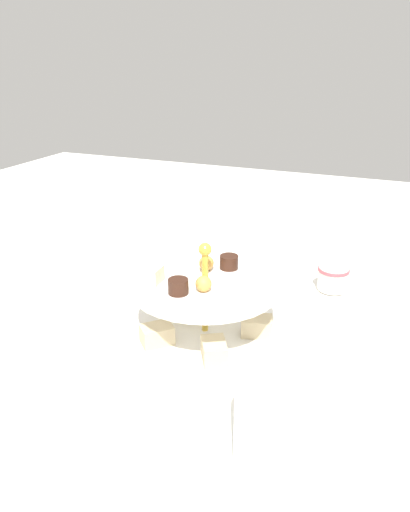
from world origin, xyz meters
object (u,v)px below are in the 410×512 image
(tiered_serving_stand, at_px, (205,311))
(teacup_with_saucer, at_px, (332,280))
(water_glass_short_left, at_px, (264,256))
(water_glass_tall_right, at_px, (266,418))

(tiered_serving_stand, relative_size, teacup_with_saucer, 3.17)
(water_glass_short_left, bearing_deg, water_glass_tall_right, 105.67)
(teacup_with_saucer, bearing_deg, water_glass_tall_right, 89.16)
(tiered_serving_stand, xyz_separation_m, water_glass_short_left, (-0.02, -0.27, -0.01))
(water_glass_tall_right, relative_size, teacup_with_saucer, 1.50)
(tiered_serving_stand, bearing_deg, water_glass_tall_right, 125.76)
(water_glass_short_left, distance_m, teacup_with_saucer, 0.15)
(tiered_serving_stand, relative_size, water_glass_tall_right, 2.11)
(teacup_with_saucer, bearing_deg, tiered_serving_stand, 54.50)
(tiered_serving_stand, xyz_separation_m, water_glass_tall_right, (-0.16, 0.22, 0.02))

